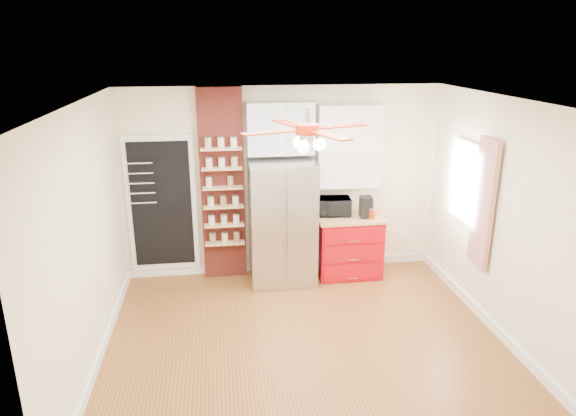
{
  "coord_description": "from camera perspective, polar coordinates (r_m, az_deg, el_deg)",
  "views": [
    {
      "loc": [
        -0.9,
        -5.03,
        3.26
      ],
      "look_at": [
        -0.07,
        0.9,
        1.31
      ],
      "focal_mm": 32.0,
      "sensor_mm": 36.0,
      "label": 1
    }
  ],
  "objects": [
    {
      "name": "canister_right",
      "position": [
        7.41,
        9.19,
        -0.17
      ],
      "size": [
        0.11,
        0.11,
        0.15
      ],
      "primitive_type": "cylinder",
      "rotation": [
        0.0,
        0.0,
        0.02
      ],
      "color": "#BD2B0A",
      "rests_on": "red_cabinet"
    },
    {
      "name": "wall_right",
      "position": [
        6.23,
        22.88,
        -1.31
      ],
      "size": [
        0.02,
        4.0,
        2.7
      ],
      "primitive_type": "cube",
      "color": "#F6EFC5",
      "rests_on": "floor"
    },
    {
      "name": "pantry_jar_oats",
      "position": [
        7.05,
        -8.79,
        2.84
      ],
      "size": [
        0.09,
        0.09,
        0.14
      ],
      "primitive_type": "cylinder",
      "rotation": [
        0.0,
        0.0,
        -0.03
      ],
      "color": "beige",
      "rests_on": "brick_pillar"
    },
    {
      "name": "toaster_oven",
      "position": [
        7.33,
        5.14,
        0.19
      ],
      "size": [
        0.48,
        0.34,
        0.25
      ],
      "primitive_type": "imported",
      "rotation": [
        0.0,
        0.0,
        -0.07
      ],
      "color": "black",
      "rests_on": "red_cabinet"
    },
    {
      "name": "wall_front",
      "position": [
        3.69,
        7.53,
        -13.34
      ],
      "size": [
        4.5,
        0.02,
        2.7
      ],
      "primitive_type": "cube",
      "color": "#F6EFC5",
      "rests_on": "floor"
    },
    {
      "name": "upper_glass_cabinet",
      "position": [
        6.99,
        -0.89,
        8.87
      ],
      "size": [
        0.9,
        0.35,
        0.7
      ],
      "primitive_type": "cube",
      "color": "white",
      "rests_on": "wall_back"
    },
    {
      "name": "curtain",
      "position": [
        6.46,
        20.92,
        0.5
      ],
      "size": [
        0.06,
        0.4,
        1.55
      ],
      "primitive_type": "cube",
      "color": "#B02817",
      "rests_on": "wall_right"
    },
    {
      "name": "wall_back",
      "position": [
        7.34,
        -0.64,
        2.92
      ],
      "size": [
        4.5,
        0.02,
        2.7
      ],
      "primitive_type": "cube",
      "color": "#F6EFC5",
      "rests_on": "floor"
    },
    {
      "name": "window",
      "position": [
        6.92,
        19.25,
        2.67
      ],
      "size": [
        0.04,
        0.75,
        1.05
      ],
      "primitive_type": "cube",
      "color": "white",
      "rests_on": "wall_right"
    },
    {
      "name": "fridge",
      "position": [
        7.12,
        -0.65,
        -1.56
      ],
      "size": [
        0.9,
        0.7,
        1.75
      ],
      "primitive_type": "cube",
      "color": "#AFAFB3",
      "rests_on": "floor"
    },
    {
      "name": "wall_left",
      "position": [
        5.55,
        -21.56,
        -3.47
      ],
      "size": [
        0.02,
        4.0,
        2.7
      ],
      "primitive_type": "cube",
      "color": "#F6EFC5",
      "rests_on": "floor"
    },
    {
      "name": "red_cabinet",
      "position": [
        7.5,
        6.71,
        -4.12
      ],
      "size": [
        0.94,
        0.64,
        0.9
      ],
      "color": "#AA050E",
      "rests_on": "floor"
    },
    {
      "name": "brick_pillar",
      "position": [
        7.21,
        -7.29,
        2.49
      ],
      "size": [
        0.6,
        0.16,
        2.7
      ],
      "primitive_type": "cube",
      "color": "maroon",
      "rests_on": "floor"
    },
    {
      "name": "coffee_maker",
      "position": [
        7.27,
        8.64,
        0.11
      ],
      "size": [
        0.16,
        0.18,
        0.3
      ],
      "primitive_type": "cube",
      "rotation": [
        0.0,
        0.0,
        -0.03
      ],
      "color": "black",
      "rests_on": "red_cabinet"
    },
    {
      "name": "upper_shelf_unit",
      "position": [
        7.25,
        6.78,
        6.86
      ],
      "size": [
        0.9,
        0.3,
        1.15
      ],
      "primitive_type": "cube",
      "color": "white",
      "rests_on": "wall_back"
    },
    {
      "name": "ceiling",
      "position": [
        5.14,
        2.21,
        11.73
      ],
      "size": [
        4.5,
        4.5,
        0.0
      ],
      "primitive_type": "plane",
      "color": "white",
      "rests_on": "wall_back"
    },
    {
      "name": "floor",
      "position": [
        6.06,
        1.9,
        -14.56
      ],
      "size": [
        4.5,
        4.5,
        0.0
      ],
      "primitive_type": "plane",
      "color": "brown",
      "rests_on": "ground"
    },
    {
      "name": "ceiling_fan",
      "position": [
        5.18,
        2.18,
        8.69
      ],
      "size": [
        1.4,
        1.4,
        0.44
      ],
      "color": "silver",
      "rests_on": "ceiling"
    },
    {
      "name": "chalkboard",
      "position": [
        7.36,
        -13.84,
        0.4
      ],
      "size": [
        0.95,
        0.05,
        1.95
      ],
      "color": "white",
      "rests_on": "wall_back"
    },
    {
      "name": "canister_left",
      "position": [
        7.25,
        9.3,
        -0.66
      ],
      "size": [
        0.12,
        0.12,
        0.14
      ],
      "primitive_type": "cylinder",
      "rotation": [
        0.0,
        0.0,
        0.27
      ],
      "color": "#A82709",
      "rests_on": "red_cabinet"
    },
    {
      "name": "pantry_jar_beans",
      "position": [
        7.07,
        -6.42,
        2.96
      ],
      "size": [
        0.11,
        0.11,
        0.13
      ],
      "primitive_type": "cylinder",
      "rotation": [
        0.0,
        0.0,
        0.36
      ],
      "color": "#906B49",
      "rests_on": "brick_pillar"
    }
  ]
}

